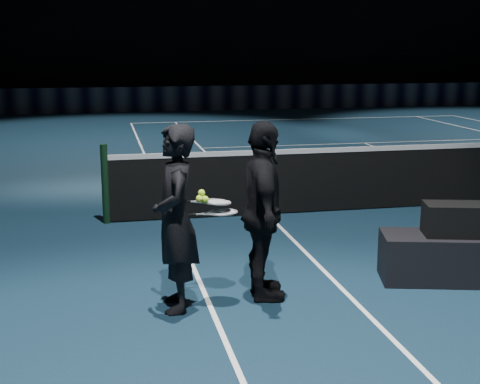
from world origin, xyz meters
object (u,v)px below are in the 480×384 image
Objects in this scene: player_b at (263,212)px; player_a at (175,219)px; racket_bag at (465,220)px; racket_lower at (223,212)px; tennis_balls at (202,197)px; racket_upper at (216,202)px; player_bench at (462,258)px.

player_a is at bearing 101.93° from player_b.
racket_lower reaches higher than racket_bag.
racket_upper is at bearing 19.84° from tennis_balls.
player_a is (-2.99, -0.12, 0.20)m from racket_bag.
player_bench is 0.41m from racket_bag.
player_a is (-2.99, -0.12, 0.62)m from player_bench.
racket_bag is 1.22× the size of racket_upper.
racket_bag is 3.00m from player_a.
player_b reaches higher than racket_bag.
player_b reaches higher than racket_lower.
player_b is at bearing 97.98° from player_a.
racket_lower is at bearing 101.93° from player_b.
player_a is at bearing -178.29° from racket_upper.
player_bench is at bearing -4.67° from racket_lower.
racket_bag is 2.15m from player_b.
player_a is 2.55× the size of racket_lower.
tennis_balls reaches higher than player_bench.
racket_upper reaches higher than racket_bag.
player_a is 0.85m from player_b.
racket_upper reaches higher than player_bench.
player_b is at bearing -164.43° from racket_bag.
racket_lower is (-0.40, -0.04, 0.02)m from player_b.
player_a is at bearing -162.86° from player_bench.
player_b is (-2.14, -0.03, 0.20)m from racket_bag.
player_bench is 2.62m from racket_lower.
player_b is 0.62m from tennis_balls.
player_b is (-2.14, -0.03, 0.62)m from player_bench.
player_b is (0.84, 0.09, 0.00)m from player_a.
player_a is 0.31m from tennis_balls.
player_b reaches higher than racket_upper.
racket_lower is 0.11m from racket_upper.
player_a reaches higher than racket_lower.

